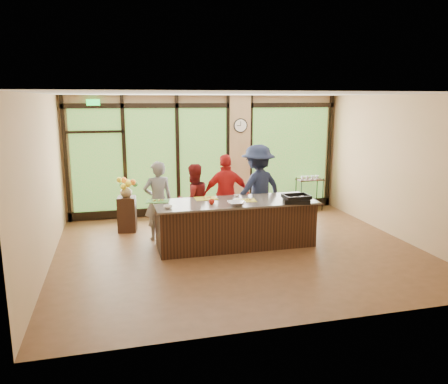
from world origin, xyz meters
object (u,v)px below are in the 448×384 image
roasting_pan (296,200)px  flower_stand (127,214)px  island_base (235,224)px  bar_cart (309,189)px  cook_left (158,201)px  cook_right (258,189)px

roasting_pan → flower_stand: size_ratio=0.63×
island_base → bar_cart: size_ratio=3.36×
flower_stand → roasting_pan: bearing=-23.0°
cook_left → roasting_pan: size_ratio=3.36×
island_base → cook_right: size_ratio=1.59×
roasting_pan → flower_stand: (-3.20, 1.96, -0.57)m
flower_stand → bar_cart: bearing=17.9°
cook_left → flower_stand: 1.07m
cook_left → cook_right: 2.19m
cook_right → bar_cart: (1.97, 1.55, -0.42)m
cook_right → flower_stand: (-2.81, 0.75, -0.58)m
island_base → bar_cart: 3.56m
cook_left → flower_stand: (-0.63, 0.75, -0.44)m
cook_left → cook_right: (2.18, -0.01, 0.14)m
island_base → bar_cart: bearing=40.7°
island_base → cook_left: 1.70m
cook_left → roasting_pan: bearing=147.8°
roasting_pan → bar_cart: size_ratio=0.54×
cook_left → bar_cart: (4.15, 1.54, -0.28)m
roasting_pan → cook_right: bearing=122.7°
flower_stand → island_base: bearing=-27.9°
roasting_pan → flower_stand: 3.79m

